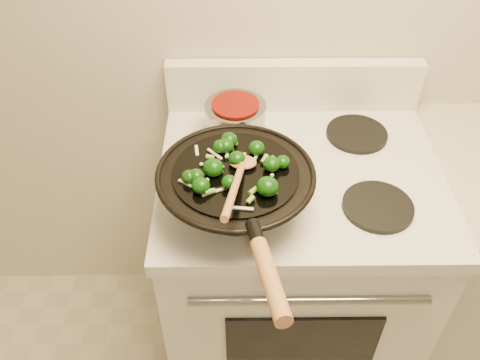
{
  "coord_description": "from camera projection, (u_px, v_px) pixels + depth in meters",
  "views": [
    {
      "loc": [
        -0.35,
        0.13,
        1.85
      ],
      "look_at": [
        -0.34,
        1.02,
        1.02
      ],
      "focal_mm": 38.0,
      "sensor_mm": 36.0,
      "label": 1
    }
  ],
  "objects": [
    {
      "name": "stove",
      "position": [
        290.0,
        268.0,
        1.71
      ],
      "size": [
        0.78,
        0.67,
        1.08
      ],
      "color": "white",
      "rests_on": "ground"
    },
    {
      "name": "wok",
      "position": [
        236.0,
        189.0,
        1.23
      ],
      "size": [
        0.38,
        0.63,
        0.18
      ],
      "color": "black",
      "rests_on": "stove"
    },
    {
      "name": "stirfry",
      "position": [
        234.0,
        166.0,
        1.19
      ],
      "size": [
        0.26,
        0.25,
        0.04
      ],
      "color": "#0D3A09",
      "rests_on": "wok"
    },
    {
      "name": "wooden_spoon",
      "position": [
        238.0,
        176.0,
        1.14
      ],
      "size": [
        0.08,
        0.3,
        0.11
      ],
      "color": "#B27746",
      "rests_on": "wok"
    },
    {
      "name": "saucepan",
      "position": [
        236.0,
        119.0,
        1.46
      ],
      "size": [
        0.18,
        0.28,
        0.1
      ],
      "color": "gray",
      "rests_on": "stove"
    }
  ]
}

